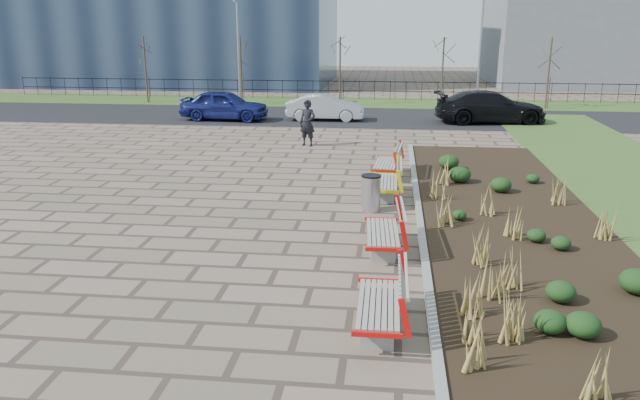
# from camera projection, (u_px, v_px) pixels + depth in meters

# --- Properties ---
(ground) EXTENTS (120.00, 120.00, 0.00)m
(ground) POSITION_uv_depth(u_px,v_px,m) (227.00, 283.00, 12.28)
(ground) COLOR #786052
(ground) RESTS_ON ground
(planting_bed) EXTENTS (4.50, 18.00, 0.10)m
(planting_bed) POSITION_uv_depth(u_px,v_px,m) (508.00, 216.00, 16.35)
(planting_bed) COLOR black
(planting_bed) RESTS_ON ground
(planting_curb) EXTENTS (0.16, 18.00, 0.15)m
(planting_curb) POSITION_uv_depth(u_px,v_px,m) (419.00, 212.00, 16.60)
(planting_curb) COLOR gray
(planting_curb) RESTS_ON ground
(grass_verge_far) EXTENTS (80.00, 5.00, 0.04)m
(grass_verge_far) POSITION_uv_depth(u_px,v_px,m) (342.00, 102.00, 38.99)
(grass_verge_far) COLOR #33511E
(grass_verge_far) RESTS_ON ground
(road) EXTENTS (80.00, 7.00, 0.02)m
(road) POSITION_uv_depth(u_px,v_px,m) (333.00, 117.00, 33.27)
(road) COLOR black
(road) RESTS_ON ground
(bench_a) EXTENTS (0.91, 2.10, 1.00)m
(bench_a) POSITION_uv_depth(u_px,v_px,m) (379.00, 301.00, 10.37)
(bench_a) COLOR red
(bench_a) RESTS_ON ground
(bench_b) EXTENTS (1.00, 2.14, 1.00)m
(bench_b) POSITION_uv_depth(u_px,v_px,m) (383.00, 230.00, 13.87)
(bench_b) COLOR red
(bench_b) RESTS_ON ground
(bench_c) EXTENTS (0.91, 2.10, 1.00)m
(bench_c) POSITION_uv_depth(u_px,v_px,m) (385.00, 180.00, 18.19)
(bench_c) COLOR yellow
(bench_c) RESTS_ON ground
(bench_d) EXTENTS (1.08, 2.17, 1.00)m
(bench_d) POSITION_uv_depth(u_px,v_px,m) (386.00, 161.00, 20.56)
(bench_d) COLOR #B1230B
(bench_d) RESTS_ON ground
(litter_bin) EXTENTS (0.52, 0.52, 0.98)m
(litter_bin) POSITION_uv_depth(u_px,v_px,m) (371.00, 193.00, 16.82)
(litter_bin) COLOR #B2B2B7
(litter_bin) RESTS_ON ground
(pedestrian) EXTENTS (0.79, 0.64, 1.88)m
(pedestrian) POSITION_uv_depth(u_px,v_px,m) (308.00, 123.00, 25.42)
(pedestrian) COLOR black
(pedestrian) RESTS_ON ground
(car_blue) EXTENTS (4.56, 2.06, 1.52)m
(car_blue) POSITION_uv_depth(u_px,v_px,m) (224.00, 105.00, 31.97)
(car_blue) COLOR navy
(car_blue) RESTS_ON road
(car_silver) EXTENTS (3.99, 1.45, 1.31)m
(car_silver) POSITION_uv_depth(u_px,v_px,m) (325.00, 107.00, 31.93)
(car_silver) COLOR #A4A7AC
(car_silver) RESTS_ON road
(car_black) EXTENTS (5.67, 2.85, 1.58)m
(car_black) POSITION_uv_depth(u_px,v_px,m) (490.00, 107.00, 31.12)
(car_black) COLOR black
(car_black) RESTS_ON road
(tree_a) EXTENTS (1.40, 1.40, 4.00)m
(tree_a) POSITION_uv_depth(u_px,v_px,m) (146.00, 70.00, 38.31)
(tree_a) COLOR #4C3D2D
(tree_a) RESTS_ON grass_verge_far
(tree_b) EXTENTS (1.40, 1.40, 4.00)m
(tree_b) POSITION_uv_depth(u_px,v_px,m) (241.00, 70.00, 37.65)
(tree_b) COLOR #4C3D2D
(tree_b) RESTS_ON grass_verge_far
(tree_c) EXTENTS (1.40, 1.40, 4.00)m
(tree_c) POSITION_uv_depth(u_px,v_px,m) (340.00, 71.00, 36.99)
(tree_c) COLOR #4C3D2D
(tree_c) RESTS_ON grass_verge_far
(tree_d) EXTENTS (1.40, 1.40, 4.00)m
(tree_d) POSITION_uv_depth(u_px,v_px,m) (442.00, 72.00, 36.34)
(tree_d) COLOR #4C3D2D
(tree_d) RESTS_ON grass_verge_far
(tree_e) EXTENTS (1.40, 1.40, 4.00)m
(tree_e) POSITION_uv_depth(u_px,v_px,m) (549.00, 73.00, 35.68)
(tree_e) COLOR #4C3D2D
(tree_e) RESTS_ON grass_verge_far
(lamp_west) EXTENTS (0.24, 0.60, 6.00)m
(lamp_west) POSITION_uv_depth(u_px,v_px,m) (238.00, 54.00, 36.89)
(lamp_west) COLOR gray
(lamp_west) RESTS_ON grass_verge_far
(lamp_east) EXTENTS (0.24, 0.60, 6.00)m
(lamp_east) POSITION_uv_depth(u_px,v_px,m) (480.00, 55.00, 35.36)
(lamp_east) COLOR gray
(lamp_east) RESTS_ON grass_verge_far
(railing_fence) EXTENTS (44.00, 0.10, 1.20)m
(railing_fence) POSITION_uv_depth(u_px,v_px,m) (344.00, 90.00, 40.25)
(railing_fence) COLOR black
(railing_fence) RESTS_ON grass_verge_far
(building_grey) EXTENTS (18.00, 12.00, 10.00)m
(building_grey) POSITION_uv_depth(u_px,v_px,m) (611.00, 20.00, 48.77)
(building_grey) COLOR slate
(building_grey) RESTS_ON ground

